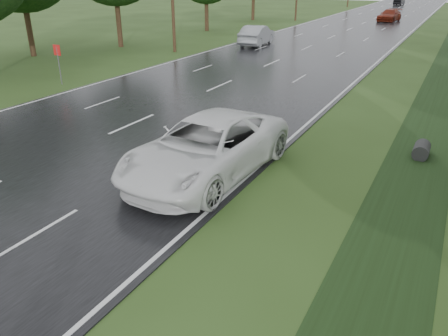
% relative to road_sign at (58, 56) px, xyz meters
% --- Properties ---
extents(road, '(14.00, 180.00, 0.04)m').
position_rel_road_sign_xyz_m(road, '(8.50, 33.00, -1.62)').
color(road, black).
rests_on(road, ground).
extents(edge_stripe_east, '(0.12, 180.00, 0.01)m').
position_rel_road_sign_xyz_m(edge_stripe_east, '(15.25, 33.00, -1.60)').
color(edge_stripe_east, silver).
rests_on(edge_stripe_east, road).
extents(edge_stripe_west, '(0.12, 180.00, 0.01)m').
position_rel_road_sign_xyz_m(edge_stripe_west, '(1.75, 33.00, -1.60)').
color(edge_stripe_west, silver).
rests_on(edge_stripe_west, road).
extents(center_line, '(0.12, 180.00, 0.01)m').
position_rel_road_sign_xyz_m(center_line, '(8.50, 33.00, -1.60)').
color(center_line, silver).
rests_on(center_line, road).
extents(drainage_ditch, '(2.20, 120.00, 0.56)m').
position_rel_road_sign_xyz_m(drainage_ditch, '(20.00, 6.71, -1.61)').
color(drainage_ditch, black).
rests_on(drainage_ditch, ground).
extents(road_sign, '(0.50, 0.06, 2.30)m').
position_rel_road_sign_xyz_m(road_sign, '(0.00, 0.00, 0.00)').
color(road_sign, slate).
rests_on(road_sign, ground).
extents(white_pickup, '(3.48, 6.87, 1.86)m').
position_rel_road_sign_xyz_m(white_pickup, '(14.00, -6.98, -0.67)').
color(white_pickup, white).
rests_on(white_pickup, road).
extents(silver_sedan, '(2.37, 5.46, 1.74)m').
position_rel_road_sign_xyz_m(silver_sedan, '(3.94, 19.41, -0.73)').
color(silver_sedan, '#909498').
rests_on(silver_sedan, road).
extents(far_car_red, '(2.81, 5.54, 1.54)m').
position_rel_road_sign_xyz_m(far_car_red, '(11.03, 47.72, -0.83)').
color(far_car_red, maroon).
rests_on(far_car_red, road).
extents(far_car_dark, '(1.73, 4.48, 1.45)m').
position_rel_road_sign_xyz_m(far_car_dark, '(7.39, 83.12, -0.88)').
color(far_car_dark, black).
rests_on(far_car_dark, road).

